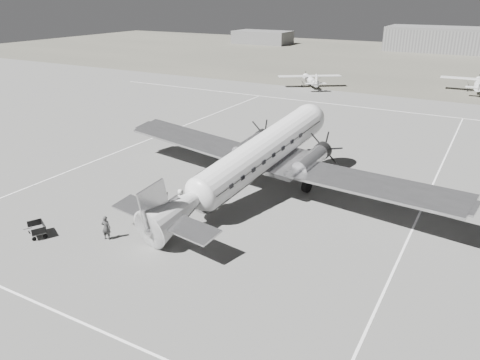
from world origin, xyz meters
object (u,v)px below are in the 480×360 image
(baggage_cart_near, at_px, (158,214))
(ramp_agent, at_px, (166,203))
(dc3_airliner, at_px, (252,162))
(baggage_cart_far, at_px, (37,230))
(light_plane_left, at_px, (310,81))
(light_plane_right, at_px, (478,85))
(ground_crew, at_px, (106,228))
(hangar_main, at_px, (466,40))
(passenger, at_px, (181,199))
(shed_secondary, at_px, (262,37))

(baggage_cart_near, xyz_separation_m, ramp_agent, (0.15, 0.89, 0.55))
(dc3_airliner, distance_m, baggage_cart_far, 16.27)
(dc3_airliner, height_order, light_plane_left, dc3_airliner)
(ramp_agent, bearing_deg, baggage_cart_far, 133.42)
(light_plane_right, bearing_deg, ground_crew, -107.72)
(dc3_airliner, height_order, ground_crew, dc3_airliner)
(dc3_airliner, xyz_separation_m, ground_crew, (-5.26, -10.85, -2.18))
(light_plane_right, bearing_deg, light_plane_left, -162.73)
(baggage_cart_near, bearing_deg, baggage_cart_far, -130.77)
(hangar_main, bearing_deg, passenger, -94.30)
(shed_secondary, height_order, baggage_cart_far, shed_secondary)
(light_plane_right, xyz_separation_m, baggage_cart_far, (-22.38, -69.07, -0.80))
(baggage_cart_near, height_order, ground_crew, ground_crew)
(ground_crew, bearing_deg, passenger, -123.37)
(hangar_main, xyz_separation_m, passenger, (-9.07, -120.74, -2.48))
(baggage_cart_far, distance_m, passenger, 10.17)
(baggage_cart_far, height_order, ramp_agent, ramp_agent)
(ground_crew, bearing_deg, baggage_cart_near, -125.76)
(light_plane_left, relative_size, baggage_cart_far, 6.95)
(baggage_cart_near, bearing_deg, light_plane_left, 102.50)
(light_plane_left, height_order, ramp_agent, light_plane_left)
(dc3_airliner, height_order, baggage_cart_near, dc3_airliner)
(passenger, bearing_deg, light_plane_left, 10.73)
(ramp_agent, bearing_deg, shed_secondary, 17.21)
(light_plane_left, height_order, baggage_cart_near, light_plane_left)
(shed_secondary, xyz_separation_m, baggage_cart_far, (44.92, -123.93, -1.55))
(baggage_cart_far, height_order, passenger, passenger)
(hangar_main, height_order, baggage_cart_near, hangar_main)
(baggage_cart_near, relative_size, baggage_cart_far, 0.96)
(passenger, bearing_deg, ground_crew, 166.22)
(light_plane_left, distance_m, baggage_cart_far, 59.74)
(ramp_agent, bearing_deg, light_plane_left, 3.77)
(hangar_main, bearing_deg, ground_crew, -94.79)
(baggage_cart_near, height_order, ramp_agent, ramp_agent)
(baggage_cart_near, xyz_separation_m, baggage_cart_far, (-5.61, -5.88, 0.02))
(light_plane_left, bearing_deg, dc3_airliner, -108.73)
(shed_secondary, relative_size, ground_crew, 10.52)
(passenger, bearing_deg, baggage_cart_far, 143.98)
(shed_secondary, bearing_deg, ground_crew, -67.97)
(light_plane_right, bearing_deg, shed_secondary, 138.05)
(baggage_cart_near, bearing_deg, light_plane_right, 78.01)
(shed_secondary, xyz_separation_m, ramp_agent, (50.68, -117.16, -1.02))
(shed_secondary, height_order, passenger, shed_secondary)
(baggage_cart_far, xyz_separation_m, ramp_agent, (5.77, 6.77, 0.53))
(hangar_main, relative_size, passenger, 25.68)
(dc3_airliner, distance_m, ramp_agent, 7.49)
(light_plane_right, relative_size, baggage_cart_near, 7.88)
(ramp_agent, relative_size, passenger, 1.20)
(dc3_airliner, xyz_separation_m, light_plane_right, (12.67, 56.28, -1.79))
(hangar_main, xyz_separation_m, baggage_cart_far, (-15.08, -128.93, -2.85))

